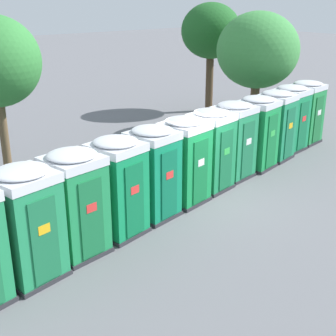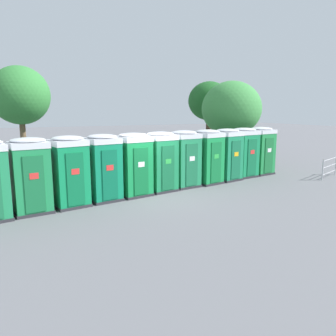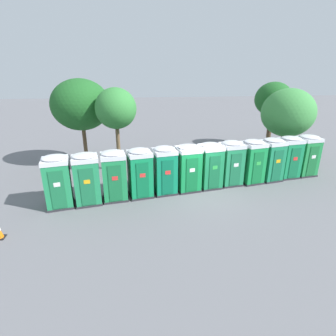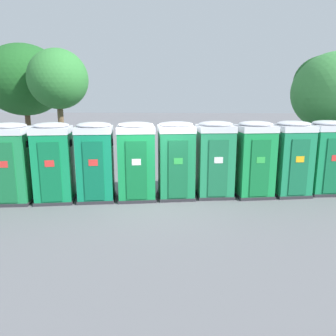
% 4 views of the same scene
% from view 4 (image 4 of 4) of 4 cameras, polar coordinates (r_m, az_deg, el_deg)
% --- Properties ---
extents(ground_plane, '(120.00, 120.00, 0.00)m').
position_cam_4_polar(ground_plane, '(10.68, -1.88, -5.81)').
color(ground_plane, slate).
extents(portapotty_2, '(1.34, 1.34, 2.54)m').
position_cam_4_polar(portapotty_2, '(11.46, -25.64, 0.84)').
color(portapotty_2, '#2D2D33').
rests_on(portapotty_2, ground).
extents(portapotty_3, '(1.38, 1.40, 2.54)m').
position_cam_4_polar(portapotty_3, '(11.07, -19.27, 1.00)').
color(portapotty_3, '#2D2D33').
rests_on(portapotty_3, ground).
extents(portapotty_4, '(1.34, 1.37, 2.54)m').
position_cam_4_polar(portapotty_4, '(10.84, -12.51, 1.17)').
color(portapotty_4, '#2D2D33').
rests_on(portapotty_4, ground).
extents(portapotty_5, '(1.41, 1.39, 2.54)m').
position_cam_4_polar(portapotty_5, '(10.73, -5.56, 1.30)').
color(portapotty_5, '#2D2D33').
rests_on(portapotty_5, ground).
extents(portapotty_6, '(1.35, 1.37, 2.54)m').
position_cam_4_polar(portapotty_6, '(10.83, 1.40, 1.45)').
color(portapotty_6, '#2D2D33').
rests_on(portapotty_6, ground).
extents(portapotty_7, '(1.35, 1.35, 2.54)m').
position_cam_4_polar(portapotty_7, '(11.10, 8.11, 1.59)').
color(portapotty_7, '#2D2D33').
rests_on(portapotty_7, ground).
extents(portapotty_8, '(1.40, 1.40, 2.54)m').
position_cam_4_polar(portapotty_8, '(11.37, 14.69, 1.57)').
color(portapotty_8, '#2D2D33').
rests_on(portapotty_8, ground).
extents(portapotty_9, '(1.37, 1.39, 2.54)m').
position_cam_4_polar(portapotty_9, '(11.89, 20.63, 1.64)').
color(portapotty_9, '#2D2D33').
rests_on(portapotty_9, ground).
extents(portapotty_10, '(1.33, 1.34, 2.54)m').
position_cam_4_polar(portapotty_10, '(12.61, 25.80, 1.76)').
color(portapotty_10, '#2D2D33').
rests_on(portapotty_10, ground).
extents(street_tree_0, '(2.51, 2.51, 5.30)m').
position_cam_4_polar(street_tree_0, '(15.02, -18.60, 14.35)').
color(street_tree_0, brown).
rests_on(street_tree_0, ground).
extents(street_tree_1, '(3.58, 3.58, 5.15)m').
position_cam_4_polar(street_tree_1, '(15.65, 27.17, 11.59)').
color(street_tree_1, brown).
rests_on(street_tree_1, ground).
extents(street_tree_2, '(3.86, 3.86, 5.79)m').
position_cam_4_polar(street_tree_2, '(17.66, -23.74, 13.80)').
color(street_tree_2, brown).
rests_on(street_tree_2, ground).
extents(street_tree_3, '(2.99, 2.99, 5.45)m').
position_cam_4_polar(street_tree_3, '(19.55, 25.37, 13.22)').
color(street_tree_3, '#4C3826').
rests_on(street_tree_3, ground).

